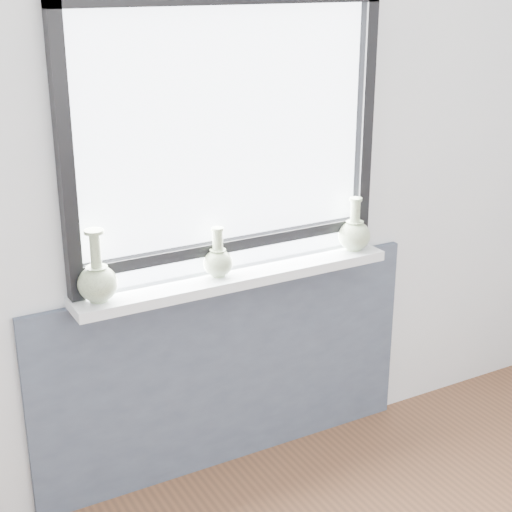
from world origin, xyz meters
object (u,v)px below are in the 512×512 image
vase_c (354,233)px  vase_b (218,260)px  windowsill (236,277)px  vase_a (97,280)px

vase_c → vase_b: bearing=179.3°
vase_b → vase_c: bearing=-0.7°
windowsill → vase_b: vase_b is taller
vase_b → vase_c: (0.64, -0.01, 0.01)m
vase_a → vase_c: vase_a is taller
windowsill → vase_a: size_ratio=4.94×
vase_b → vase_c: vase_c is taller
vase_a → vase_b: size_ratio=1.36×
vase_b → windowsill: bearing=-1.6°
vase_a → vase_b: (0.48, 0.01, -0.02)m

